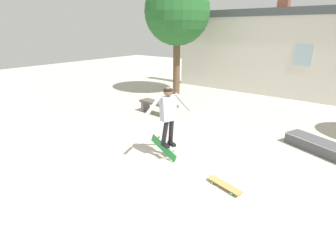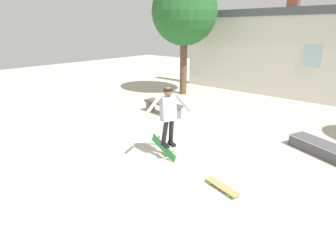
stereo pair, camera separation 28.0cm
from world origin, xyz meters
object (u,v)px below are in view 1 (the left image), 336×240
object	(u,v)px
skateboard_resting	(225,185)
tree_left	(177,12)
skateboard_flipping	(164,148)
skater	(168,112)
park_bench	(158,106)
skate_ledge	(326,149)

from	to	relation	value
skateboard_resting	tree_left	bearing A→B (deg)	-32.69
tree_left	skateboard_flipping	distance (m)	7.67
skater	skateboard_flipping	xyz separation A→B (m)	(-0.10, -0.05, -0.94)
park_bench	skateboard_resting	xyz separation A→B (m)	(4.09, -2.88, -0.27)
park_bench	skate_ledge	bearing A→B (deg)	5.39
tree_left	skater	world-z (taller)	tree_left
tree_left	skateboard_flipping	bearing A→B (deg)	-56.79
skater	skateboard_resting	xyz separation A→B (m)	(1.68, -0.32, -1.14)
skate_ledge	skateboard_flipping	xyz separation A→B (m)	(-3.15, -2.68, 0.12)
park_bench	skateboard_flipping	size ratio (longest dim) A/B	1.92
skateboard_flipping	tree_left	bearing A→B (deg)	128.50
skater	tree_left	bearing A→B (deg)	147.26
skater	skateboard_resting	world-z (taller)	skater
tree_left	skater	bearing A→B (deg)	-55.88
skate_ledge	skater	size ratio (longest dim) A/B	1.46
skate_ledge	skateboard_resting	world-z (taller)	skate_ledge
skater	skateboard_flipping	world-z (taller)	skater
skateboard_flipping	skateboard_resting	size ratio (longest dim) A/B	1.06
skater	skateboard_flipping	distance (m)	0.94
park_bench	skateboard_flipping	world-z (taller)	skateboard_flipping
skate_ledge	skateboard_resting	size ratio (longest dim) A/B	2.58
skate_ledge	skater	bearing A→B (deg)	-115.99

